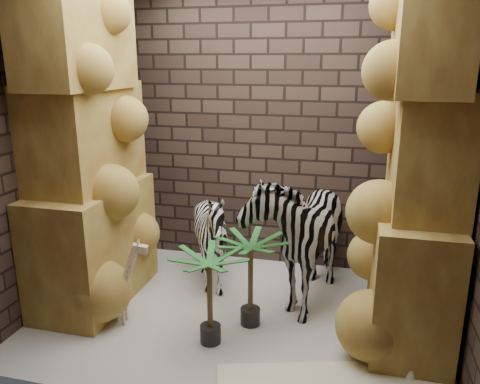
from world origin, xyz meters
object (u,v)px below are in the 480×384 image
(palm_back, at_px, (210,298))
(surfboard, at_px, (331,382))
(giraffe_toy, at_px, (111,281))
(zebra_left, at_px, (212,242))
(palm_front, at_px, (250,281))
(zebra_right, at_px, (299,220))

(palm_back, bearing_deg, surfboard, -16.78)
(palm_back, height_order, surfboard, palm_back)
(surfboard, bearing_deg, giraffe_toy, 152.77)
(zebra_left, xyz_separation_m, palm_front, (0.52, -0.58, -0.08))
(zebra_right, bearing_deg, palm_back, -112.21)
(giraffe_toy, xyz_separation_m, surfboard, (1.90, -0.38, -0.37))
(zebra_right, bearing_deg, surfboard, -64.26)
(zebra_left, bearing_deg, zebra_right, 22.82)
(zebra_left, xyz_separation_m, palm_back, (0.27, -0.92, -0.09))
(zebra_right, relative_size, palm_front, 1.88)
(palm_back, relative_size, surfboard, 0.49)
(zebra_right, xyz_separation_m, giraffe_toy, (-1.49, -0.91, -0.37))
(surfboard, bearing_deg, zebra_left, 119.84)
(palm_front, relative_size, palm_back, 1.03)
(surfboard, bearing_deg, palm_front, 122.77)
(zebra_right, height_order, palm_back, zebra_right)
(palm_front, bearing_deg, giraffe_toy, -167.11)
(zebra_left, relative_size, giraffe_toy, 1.34)
(zebra_left, distance_m, surfboard, 1.81)
(giraffe_toy, height_order, surfboard, giraffe_toy)
(zebra_left, height_order, surfboard, zebra_left)
(palm_back, distance_m, surfboard, 1.10)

